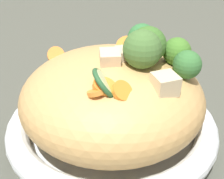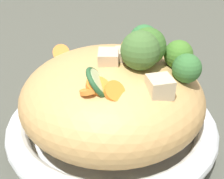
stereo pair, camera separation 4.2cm
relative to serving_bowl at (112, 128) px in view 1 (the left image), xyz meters
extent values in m
plane|color=#4A4C42|center=(0.00, 0.00, -0.03)|extent=(3.00, 3.00, 0.00)
cylinder|color=white|center=(0.00, 0.00, -0.02)|extent=(0.29, 0.29, 0.02)
torus|color=white|center=(0.00, 0.00, 0.01)|extent=(0.30, 0.30, 0.03)
ellipsoid|color=tan|center=(0.00, 0.00, 0.05)|extent=(0.26, 0.26, 0.13)
torus|color=tan|center=(-0.02, 0.00, 0.08)|extent=(0.09, 0.09, 0.04)
torus|color=tan|center=(-0.01, 0.04, 0.10)|extent=(0.06, 0.06, 0.02)
torus|color=tan|center=(0.01, -0.01, 0.08)|extent=(0.06, 0.06, 0.03)
torus|color=tan|center=(0.05, -0.01, 0.09)|extent=(0.07, 0.07, 0.02)
cone|color=#8EB274|center=(0.02, -0.08, 0.10)|extent=(0.02, 0.02, 0.02)
sphere|color=#44792A|center=(0.02, -0.08, 0.12)|extent=(0.04, 0.04, 0.04)
cone|color=#92B876|center=(-0.02, -0.04, 0.11)|extent=(0.02, 0.02, 0.01)
sphere|color=#456E34|center=(-0.02, -0.04, 0.13)|extent=(0.05, 0.05, 0.05)
cone|color=#8DAB6B|center=(-0.01, -0.10, 0.09)|extent=(0.02, 0.02, 0.02)
sphere|color=#376F35|center=(-0.01, -0.10, 0.11)|extent=(0.05, 0.05, 0.04)
cone|color=#96B06B|center=(0.03, -0.04, 0.11)|extent=(0.02, 0.02, 0.02)
sphere|color=#33723A|center=(0.03, -0.04, 0.13)|extent=(0.05, 0.05, 0.04)
cone|color=#8DAF77|center=(0.00, -0.05, 0.11)|extent=(0.03, 0.03, 0.02)
sphere|color=#3D6C2A|center=(0.00, -0.05, 0.13)|extent=(0.06, 0.06, 0.05)
cylinder|color=orange|center=(-0.07, 0.00, 0.11)|extent=(0.04, 0.04, 0.01)
cylinder|color=orange|center=(-0.08, 0.01, 0.11)|extent=(0.03, 0.03, 0.01)
cylinder|color=orange|center=(0.05, -0.04, 0.11)|extent=(0.04, 0.04, 0.02)
cylinder|color=orange|center=(0.06, -0.01, 0.11)|extent=(0.04, 0.04, 0.02)
cylinder|color=orange|center=(0.04, 0.09, 0.10)|extent=(0.03, 0.03, 0.02)
cylinder|color=orange|center=(-0.07, -0.02, 0.11)|extent=(0.03, 0.03, 0.02)
cylinder|color=beige|center=(0.07, -0.04, 0.11)|extent=(0.05, 0.05, 0.02)
torus|color=#29582D|center=(0.07, -0.04, 0.11)|extent=(0.06, 0.06, 0.02)
cylinder|color=beige|center=(-0.06, 0.00, 0.11)|extent=(0.04, 0.03, 0.03)
torus|color=#28582F|center=(-0.06, 0.00, 0.11)|extent=(0.05, 0.04, 0.04)
cube|color=beige|center=(-0.02, 0.00, 0.12)|extent=(0.03, 0.03, 0.03)
cube|color=beige|center=(-0.05, -0.07, 0.11)|extent=(0.04, 0.04, 0.03)
cube|color=beige|center=(0.00, -0.02, 0.12)|extent=(0.04, 0.04, 0.02)
camera|label=1|loc=(-0.37, -0.05, 0.27)|focal=49.30mm
camera|label=2|loc=(-0.36, -0.09, 0.27)|focal=49.30mm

